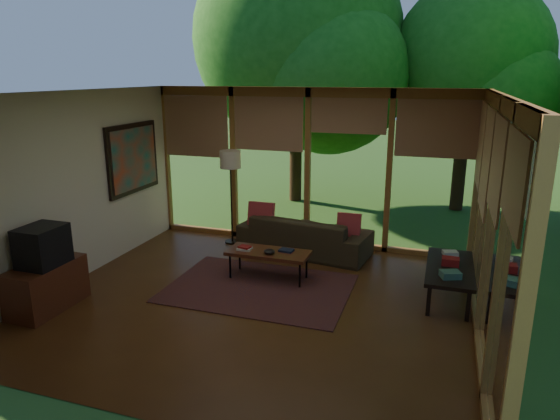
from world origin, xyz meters
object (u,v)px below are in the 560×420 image
(side_console, at_px, (450,269))
(coffee_table, at_px, (268,253))
(sofa, at_px, (304,235))
(television, at_px, (42,246))
(media_cabinet, at_px, (47,286))
(floor_lamp, at_px, (230,165))

(side_console, bearing_deg, coffee_table, -176.98)
(sofa, distance_m, television, 3.98)
(sofa, height_order, side_console, sofa)
(sofa, bearing_deg, media_cabinet, 57.93)
(coffee_table, height_order, side_console, side_console)
(side_console, bearing_deg, media_cabinet, -158.45)
(sofa, xyz_separation_m, side_console, (2.30, -1.10, 0.09))
(sofa, relative_size, side_console, 1.54)
(sofa, xyz_separation_m, media_cabinet, (-2.57, -3.02, -0.02))
(television, bearing_deg, coffee_table, 37.40)
(floor_lamp, bearing_deg, coffee_table, -48.94)
(media_cabinet, height_order, coffee_table, media_cabinet)
(media_cabinet, height_order, television, television)
(media_cabinet, height_order, side_console, media_cabinet)
(media_cabinet, bearing_deg, sofa, 49.63)
(sofa, xyz_separation_m, coffee_table, (-0.20, -1.23, 0.08))
(floor_lamp, distance_m, side_console, 3.98)
(television, xyz_separation_m, floor_lamp, (1.19, 3.12, 0.56))
(sofa, distance_m, media_cabinet, 3.96)
(floor_lamp, height_order, side_console, floor_lamp)
(floor_lamp, relative_size, side_console, 1.18)
(coffee_table, xyz_separation_m, side_console, (2.51, 0.13, 0.02))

